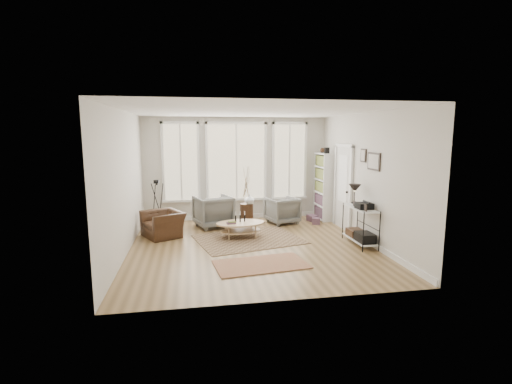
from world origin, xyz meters
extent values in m
plane|color=olive|center=(0.00, 0.00, 0.00)|extent=(5.50, 5.50, 0.00)
plane|color=white|center=(0.00, 0.00, 2.90)|extent=(5.50, 5.50, 0.00)
cube|color=beige|center=(0.00, 2.75, 1.45)|extent=(5.20, 0.04, 2.90)
cube|color=beige|center=(0.00, -2.75, 1.45)|extent=(5.20, 0.04, 2.90)
cube|color=beige|center=(-2.60, 0.00, 1.45)|extent=(0.04, 5.50, 2.90)
cube|color=beige|center=(2.60, 0.00, 1.45)|extent=(0.04, 5.50, 2.90)
cube|color=white|center=(0.00, 2.74, 0.06)|extent=(5.10, 0.04, 0.12)
cube|color=white|center=(2.58, 0.00, 0.06)|extent=(0.03, 5.40, 0.12)
cube|color=#D5C182|center=(0.00, 2.73, 1.65)|extent=(1.60, 0.03, 2.10)
cube|color=#D5C182|center=(-1.55, 2.73, 1.65)|extent=(0.90, 0.03, 2.10)
cube|color=#D5C182|center=(1.55, 2.73, 1.65)|extent=(0.90, 0.03, 2.10)
cube|color=white|center=(0.00, 2.71, 1.65)|extent=(1.74, 0.06, 2.24)
cube|color=white|center=(-1.55, 2.71, 1.65)|extent=(1.04, 0.06, 2.24)
cube|color=white|center=(1.55, 2.71, 1.65)|extent=(1.04, 0.06, 2.24)
cube|color=white|center=(0.00, 2.69, 0.57)|extent=(4.10, 0.12, 0.06)
cube|color=silver|center=(2.58, 1.15, 1.05)|extent=(0.04, 0.88, 2.10)
cube|color=white|center=(2.56, 1.15, 1.30)|extent=(0.01, 0.55, 1.20)
cube|color=white|center=(2.56, 0.66, 1.05)|extent=(0.06, 0.08, 2.18)
cube|color=white|center=(2.56, 1.64, 1.05)|extent=(0.06, 0.08, 2.18)
cube|color=white|center=(2.56, 1.15, 2.14)|extent=(0.06, 1.06, 0.08)
sphere|color=black|center=(2.53, 0.82, 1.00)|extent=(0.06, 0.06, 0.06)
cube|color=white|center=(2.43, 1.81, 0.95)|extent=(0.30, 0.03, 1.90)
cube|color=white|center=(2.43, 2.63, 0.95)|extent=(0.30, 0.03, 1.90)
cube|color=white|center=(2.58, 2.23, 0.95)|extent=(0.02, 0.85, 1.90)
cube|color=white|center=(2.43, 2.23, 0.95)|extent=(0.30, 0.81, 1.90)
cube|color=maroon|center=(2.43, 2.23, 0.95)|extent=(0.24, 0.75, 1.76)
cube|color=black|center=(2.43, 2.02, 1.98)|extent=(0.12, 0.10, 0.16)
sphere|color=#3B2214|center=(2.43, 2.38, 1.97)|extent=(0.14, 0.14, 0.14)
cube|color=white|center=(2.38, -0.30, 0.12)|extent=(0.37, 1.07, 0.03)
cube|color=white|center=(2.38, -0.30, 0.82)|extent=(0.37, 1.07, 0.02)
cylinder|color=black|center=(2.20, -0.83, 0.42)|extent=(0.02, 0.02, 0.85)
cylinder|color=black|center=(2.56, -0.83, 0.42)|extent=(0.02, 0.02, 0.85)
cylinder|color=black|center=(2.20, 0.23, 0.42)|extent=(0.02, 0.02, 0.85)
cylinder|color=black|center=(2.56, 0.23, 0.42)|extent=(0.02, 0.02, 0.85)
cylinder|color=black|center=(2.38, 0.05, 0.88)|extent=(0.14, 0.14, 0.02)
cylinder|color=black|center=(2.38, 0.05, 1.01)|extent=(0.02, 0.02, 0.30)
cone|color=black|center=(2.38, 0.05, 1.21)|extent=(0.28, 0.28, 0.18)
cube|color=black|center=(2.38, -0.45, 0.91)|extent=(0.32, 0.30, 0.13)
cube|color=black|center=(2.38, -0.55, 0.23)|extent=(0.32, 0.45, 0.20)
cube|color=#3B2214|center=(2.38, -0.08, 0.21)|extent=(0.32, 0.40, 0.16)
cube|color=black|center=(2.28, -0.72, 0.91)|extent=(0.02, 0.10, 0.14)
cube|color=black|center=(2.28, -0.18, 0.91)|extent=(0.02, 0.10, 0.12)
cube|color=black|center=(2.58, -0.40, 1.85)|extent=(0.03, 0.52, 0.38)
cube|color=silver|center=(2.56, -0.40, 1.85)|extent=(0.01, 0.44, 0.30)
cube|color=black|center=(2.58, 0.10, 1.95)|extent=(0.03, 0.24, 0.30)
cube|color=silver|center=(2.56, 0.10, 1.95)|extent=(0.01, 0.18, 0.24)
cube|color=brown|center=(0.01, 0.50, 0.01)|extent=(2.66, 2.24, 0.01)
cube|color=maroon|center=(-0.02, -1.21, 0.01)|extent=(1.82, 1.17, 0.01)
ellipsoid|color=tan|center=(-0.15, 0.71, 0.16)|extent=(1.05, 0.72, 0.03)
ellipsoid|color=tan|center=(-0.15, 0.71, 0.35)|extent=(1.22, 0.85, 0.04)
cylinder|color=tan|center=(-0.47, 0.53, 0.16)|extent=(0.03, 0.03, 0.33)
cylinder|color=tan|center=(0.17, 0.53, 0.16)|extent=(0.03, 0.03, 0.33)
cylinder|color=tan|center=(-0.47, 0.89, 0.16)|extent=(0.03, 0.03, 0.33)
cylinder|color=tan|center=(0.17, 0.89, 0.16)|extent=(0.03, 0.03, 0.33)
cylinder|color=black|center=(-0.26, 0.76, 0.45)|extent=(0.03, 0.03, 0.16)
cylinder|color=black|center=(-0.15, 0.76, 0.45)|extent=(0.03, 0.03, 0.16)
cylinder|color=black|center=(-0.04, 0.76, 0.45)|extent=(0.03, 0.03, 0.16)
cube|color=#2F552C|center=(-0.37, 0.63, 0.39)|extent=(0.20, 0.15, 0.05)
imported|color=slate|center=(-0.73, 1.87, 0.42)|extent=(1.12, 1.14, 0.83)
imported|color=slate|center=(1.16, 1.95, 0.36)|extent=(0.96, 0.97, 0.72)
cylinder|color=#3B2214|center=(0.20, 2.10, 0.27)|extent=(0.36, 0.36, 0.55)
imported|color=silver|center=(0.27, 2.03, 0.68)|extent=(0.27, 0.27, 0.28)
imported|color=#3B2214|center=(-1.96, 1.12, 0.30)|extent=(1.20, 1.15, 0.60)
cylinder|color=black|center=(-2.16, 2.00, 1.15)|extent=(0.05, 0.05, 0.05)
cube|color=black|center=(-2.16, 2.00, 1.22)|extent=(0.14, 0.12, 0.09)
cylinder|color=black|center=(-2.16, 1.93, 1.22)|extent=(0.05, 0.07, 0.05)
cube|color=maroon|center=(2.05, 2.01, 0.09)|extent=(0.29, 0.33, 0.18)
cube|color=maroon|center=(2.05, 1.69, 0.08)|extent=(0.28, 0.31, 0.17)
camera|label=1|loc=(-1.24, -7.75, 2.43)|focal=26.00mm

